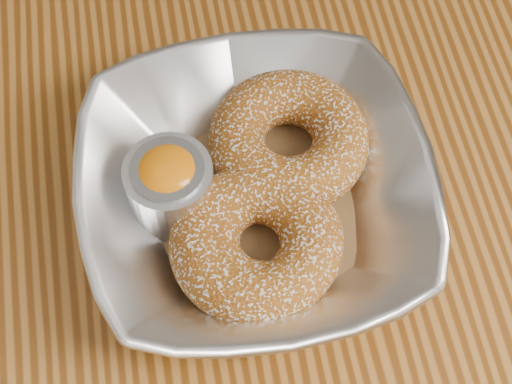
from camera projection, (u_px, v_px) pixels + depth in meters
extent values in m
cube|color=brown|center=(365.00, 232.00, 0.54)|extent=(1.20, 0.80, 0.04)
imported|color=silver|center=(256.00, 194.00, 0.50)|extent=(0.22, 0.22, 0.05)
cube|color=olive|center=(256.00, 207.00, 0.51)|extent=(0.20, 0.20, 0.00)
torus|color=#904C13|center=(289.00, 140.00, 0.52)|extent=(0.12, 0.12, 0.04)
torus|color=#904C13|center=(264.00, 241.00, 0.48)|extent=(0.11, 0.11, 0.03)
torus|color=#904C13|center=(254.00, 243.00, 0.48)|extent=(0.14, 0.14, 0.04)
cylinder|color=silver|center=(171.00, 189.00, 0.50)|extent=(0.06, 0.06, 0.05)
cylinder|color=gray|center=(170.00, 186.00, 0.49)|extent=(0.05, 0.05, 0.04)
ellipsoid|color=orange|center=(168.00, 174.00, 0.48)|extent=(0.04, 0.04, 0.03)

